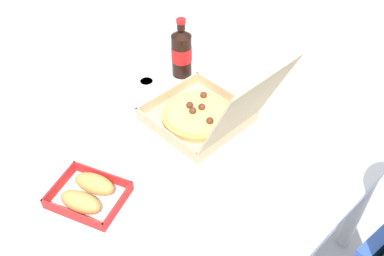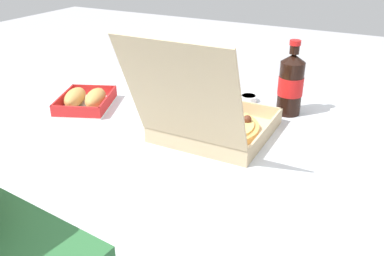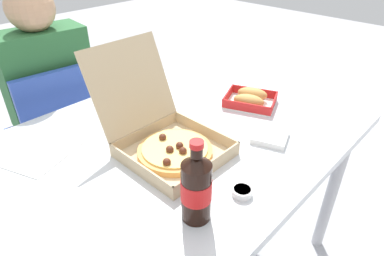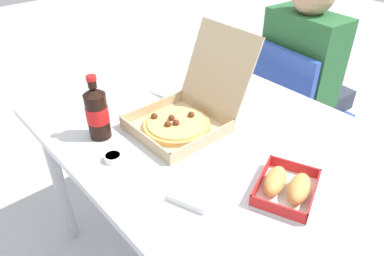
{
  "view_description": "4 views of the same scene",
  "coord_description": "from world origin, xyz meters",
  "px_view_note": "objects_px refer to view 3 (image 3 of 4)",
  "views": [
    {
      "loc": [
        0.63,
        0.63,
        1.64
      ],
      "look_at": [
        -0.01,
        -0.02,
        0.78
      ],
      "focal_mm": 38.9,
      "sensor_mm": 36.0,
      "label": 1
    },
    {
      "loc": [
        -0.5,
        0.84,
        1.22
      ],
      "look_at": [
        -0.05,
        -0.02,
        0.75
      ],
      "focal_mm": 37.82,
      "sensor_mm": 36.0,
      "label": 2
    },
    {
      "loc": [
        -0.65,
        -0.69,
        1.34
      ],
      "look_at": [
        -0.0,
        -0.07,
        0.78
      ],
      "focal_mm": 30.78,
      "sensor_mm": 36.0,
      "label": 3
    },
    {
      "loc": [
        0.71,
        -0.72,
        1.42
      ],
      "look_at": [
        -0.05,
        -0.05,
        0.74
      ],
      "focal_mm": 33.26,
      "sensor_mm": 36.0,
      "label": 4
    }
  ],
  "objects_px": {
    "bread_side_box": "(250,99)",
    "napkin_pile": "(270,137)",
    "diner_person": "(47,89)",
    "cola_bottle": "(196,187)",
    "dipping_sauce_cup": "(242,191)",
    "pizza_box_open": "(166,138)",
    "chair": "(61,132)",
    "paper_menu": "(44,153)"
  },
  "relations": [
    {
      "from": "paper_menu",
      "to": "chair",
      "type": "bearing_deg",
      "value": 41.17
    },
    {
      "from": "bread_side_box",
      "to": "napkin_pile",
      "type": "bearing_deg",
      "value": -129.4
    },
    {
      "from": "bread_side_box",
      "to": "napkin_pile",
      "type": "height_order",
      "value": "bread_side_box"
    },
    {
      "from": "bread_side_box",
      "to": "dipping_sauce_cup",
      "type": "bearing_deg",
      "value": -147.17
    },
    {
      "from": "diner_person",
      "to": "dipping_sauce_cup",
      "type": "xyz_separation_m",
      "value": [
        0.02,
        -1.09,
        0.05
      ]
    },
    {
      "from": "cola_bottle",
      "to": "dipping_sauce_cup",
      "type": "relative_size",
      "value": 4.0
    },
    {
      "from": "chair",
      "to": "diner_person",
      "type": "relative_size",
      "value": 0.72
    },
    {
      "from": "diner_person",
      "to": "cola_bottle",
      "type": "height_order",
      "value": "diner_person"
    },
    {
      "from": "pizza_box_open",
      "to": "diner_person",
      "type": "bearing_deg",
      "value": 91.59
    },
    {
      "from": "cola_bottle",
      "to": "chair",
      "type": "bearing_deg",
      "value": 83.65
    },
    {
      "from": "chair",
      "to": "diner_person",
      "type": "xyz_separation_m",
      "value": [
        0.01,
        0.06,
        0.21
      ]
    },
    {
      "from": "chair",
      "to": "dipping_sauce_cup",
      "type": "distance_m",
      "value": 1.06
    },
    {
      "from": "chair",
      "to": "diner_person",
      "type": "bearing_deg",
      "value": 84.32
    },
    {
      "from": "dipping_sauce_cup",
      "to": "napkin_pile",
      "type": "bearing_deg",
      "value": 17.81
    },
    {
      "from": "pizza_box_open",
      "to": "dipping_sauce_cup",
      "type": "relative_size",
      "value": 7.06
    },
    {
      "from": "paper_menu",
      "to": "napkin_pile",
      "type": "bearing_deg",
      "value": -60.83
    },
    {
      "from": "diner_person",
      "to": "napkin_pile",
      "type": "height_order",
      "value": "diner_person"
    },
    {
      "from": "chair",
      "to": "bread_side_box",
      "type": "xyz_separation_m",
      "value": [
        0.47,
        -0.75,
        0.27
      ]
    },
    {
      "from": "bread_side_box",
      "to": "chair",
      "type": "bearing_deg",
      "value": 121.99
    },
    {
      "from": "pizza_box_open",
      "to": "napkin_pile",
      "type": "distance_m",
      "value": 0.35
    },
    {
      "from": "paper_menu",
      "to": "bread_side_box",
      "type": "bearing_deg",
      "value": -41.91
    },
    {
      "from": "diner_person",
      "to": "pizza_box_open",
      "type": "bearing_deg",
      "value": -88.41
    },
    {
      "from": "chair",
      "to": "pizza_box_open",
      "type": "height_order",
      "value": "pizza_box_open"
    },
    {
      "from": "napkin_pile",
      "to": "cola_bottle",
      "type": "bearing_deg",
      "value": -172.75
    },
    {
      "from": "pizza_box_open",
      "to": "bread_side_box",
      "type": "bearing_deg",
      "value": -1.34
    },
    {
      "from": "napkin_pile",
      "to": "paper_menu",
      "type": "bearing_deg",
      "value": 140.09
    },
    {
      "from": "napkin_pile",
      "to": "chair",
      "type": "bearing_deg",
      "value": 108.19
    },
    {
      "from": "paper_menu",
      "to": "napkin_pile",
      "type": "xyz_separation_m",
      "value": [
        0.56,
        -0.47,
        0.01
      ]
    },
    {
      "from": "chair",
      "to": "paper_menu",
      "type": "relative_size",
      "value": 3.95
    },
    {
      "from": "pizza_box_open",
      "to": "paper_menu",
      "type": "bearing_deg",
      "value": 136.39
    },
    {
      "from": "pizza_box_open",
      "to": "napkin_pile",
      "type": "relative_size",
      "value": 3.59
    },
    {
      "from": "diner_person",
      "to": "napkin_pile",
      "type": "xyz_separation_m",
      "value": [
        0.3,
        -1.0,
        0.05
      ]
    },
    {
      "from": "paper_menu",
      "to": "dipping_sauce_cup",
      "type": "relative_size",
      "value": 3.75
    },
    {
      "from": "chair",
      "to": "napkin_pile",
      "type": "bearing_deg",
      "value": -71.81
    },
    {
      "from": "cola_bottle",
      "to": "paper_menu",
      "type": "distance_m",
      "value": 0.55
    },
    {
      "from": "diner_person",
      "to": "bread_side_box",
      "type": "distance_m",
      "value": 0.93
    },
    {
      "from": "diner_person",
      "to": "dipping_sauce_cup",
      "type": "height_order",
      "value": "diner_person"
    },
    {
      "from": "diner_person",
      "to": "paper_menu",
      "type": "height_order",
      "value": "diner_person"
    },
    {
      "from": "bread_side_box",
      "to": "napkin_pile",
      "type": "xyz_separation_m",
      "value": [
        -0.16,
        -0.19,
        -0.02
      ]
    },
    {
      "from": "dipping_sauce_cup",
      "to": "pizza_box_open",
      "type": "bearing_deg",
      "value": 90.32
    },
    {
      "from": "paper_menu",
      "to": "dipping_sauce_cup",
      "type": "xyz_separation_m",
      "value": [
        0.28,
        -0.56,
        0.01
      ]
    },
    {
      "from": "chair",
      "to": "paper_menu",
      "type": "height_order",
      "value": "chair"
    }
  ]
}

